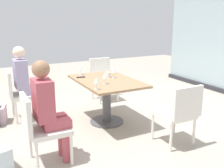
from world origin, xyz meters
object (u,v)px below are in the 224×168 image
wine_glass_1 (113,70)px  coffee_cup (108,75)px  chair_far_right (179,111)px  person_front_right (49,107)px  wine_glass_2 (105,75)px  wine_glass_0 (81,68)px  chair_front_left (19,92)px  wine_glass_3 (96,80)px  chair_front_right (40,125)px  person_front_left (25,79)px  cell_phone_on_table (81,77)px  dining_table_main (107,91)px  handbag_1 (1,158)px  handbag_2 (1,114)px  chair_far_left (103,76)px

wine_glass_1 → coffee_cup: size_ratio=2.06×
chair_far_right → person_front_right: person_front_right is taller
wine_glass_2 → wine_glass_0: bearing=-172.4°
chair_front_left → wine_glass_3: size_ratio=4.70×
chair_front_right → person_front_right: bearing=90.0°
person_front_left → coffee_cup: size_ratio=14.00×
chair_far_right → wine_glass_2: size_ratio=4.70×
wine_glass_2 → cell_phone_on_table: wine_glass_2 is taller
person_front_right → wine_glass_2: (-0.58, 1.01, 0.16)m
dining_table_main → wine_glass_3: (0.44, -0.38, 0.31)m
dining_table_main → wine_glass_0: (-0.55, -0.24, 0.31)m
person_front_right → handbag_1: bearing=-100.4°
cell_phone_on_table → handbag_1: size_ratio=0.48×
wine_glass_2 → dining_table_main: bearing=147.9°
dining_table_main → wine_glass_1: (-0.09, 0.17, 0.31)m
person_front_left → wine_glass_1: (0.71, 1.32, 0.16)m
wine_glass_0 → wine_glass_2: (0.76, 0.10, 0.00)m
chair_front_left → coffee_cup: chair_front_left is taller
coffee_cup → handbag_2: 1.92m
wine_glass_1 → coffee_cup: (-0.08, -0.05, -0.09)m
chair_front_left → coffee_cup: bearing=65.3°
chair_front_right → handbag_1: (-0.10, -0.45, -0.36)m
dining_table_main → handbag_2: (-0.80, -1.58, -0.41)m
dining_table_main → wine_glass_0: wine_glass_0 is taller
chair_front_right → wine_glass_0: 1.73m
wine_glass_1 → coffee_cup: wine_glass_1 is taller
chair_front_left → chair_front_right: (1.60, 0.00, 0.00)m
wine_glass_3 → coffee_cup: bearing=140.9°
chair_far_right → cell_phone_on_table: chair_far_right is taller
handbag_1 → wine_glass_1: bearing=95.2°
wine_glass_1 → chair_far_left: bearing=163.6°
chair_front_left → cell_phone_on_table: 1.07m
chair_far_right → dining_table_main: bearing=-157.3°
chair_front_right → coffee_cup: bearing=125.0°
chair_front_right → handbag_2: bearing=-168.5°
dining_table_main → wine_glass_2: wine_glass_2 is taller
person_front_left → coffee_cup: bearing=63.5°
coffee_cup → cell_phone_on_table: size_ratio=0.62×
chair_front_left → person_front_left: person_front_left is taller
person_front_right → wine_glass_2: 1.18m
chair_far_right → person_front_left: size_ratio=0.69×
wine_glass_3 → handbag_1: wine_glass_3 is taller
cell_phone_on_table → wine_glass_0: bearing=170.6°
person_front_right → wine_glass_0: (-1.34, 0.91, 0.16)m
chair_far_right → wine_glass_0: (-1.73, -0.73, 0.37)m
wine_glass_2 → cell_phone_on_table: bearing=-163.8°
chair_far_left → wine_glass_3: 1.89m
dining_table_main → handbag_1: dining_table_main is taller
chair_front_right → handbag_2: chair_front_right is taller
chair_front_left → wine_glass_0: bearing=76.2°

